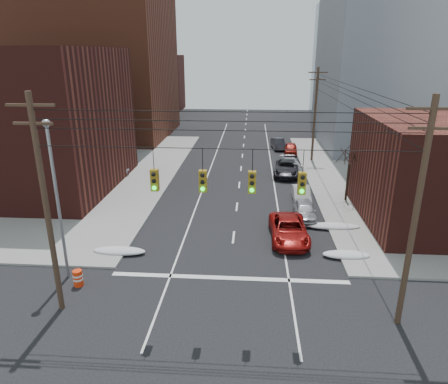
# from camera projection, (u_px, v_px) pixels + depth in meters

# --- Properties ---
(ground) EXTENTS (160.00, 160.00, 0.00)m
(ground) POSITION_uv_depth(u_px,v_px,m) (220.00, 358.00, 17.36)
(ground) COLOR black
(ground) RESTS_ON ground
(building_brick_tall) EXTENTS (24.00, 20.00, 30.00)m
(building_brick_tall) POSITION_uv_depth(u_px,v_px,m) (84.00, 35.00, 59.16)
(building_brick_tall) COLOR brown
(building_brick_tall) RESTS_ON ground
(building_brick_near) EXTENTS (20.00, 16.00, 13.00)m
(building_brick_near) POSITION_uv_depth(u_px,v_px,m) (5.00, 121.00, 37.37)
(building_brick_near) COLOR #451914
(building_brick_near) RESTS_ON ground
(building_brick_far) EXTENTS (22.00, 18.00, 12.00)m
(building_brick_far) POSITION_uv_depth(u_px,v_px,m) (128.00, 84.00, 86.75)
(building_brick_far) COLOR #451914
(building_brick_far) RESTS_ON ground
(building_office) EXTENTS (22.00, 20.00, 25.00)m
(building_office) POSITION_uv_depth(u_px,v_px,m) (410.00, 53.00, 53.18)
(building_office) COLOR gray
(building_office) RESTS_ON ground
(building_glass) EXTENTS (20.00, 18.00, 22.00)m
(building_glass) POSITION_uv_depth(u_px,v_px,m) (370.00, 61.00, 78.01)
(building_glass) COLOR gray
(building_glass) RESTS_ON ground
(utility_pole_left) EXTENTS (2.20, 0.28, 11.00)m
(utility_pole_left) POSITION_uv_depth(u_px,v_px,m) (46.00, 204.00, 18.83)
(utility_pole_left) COLOR #473323
(utility_pole_left) RESTS_ON ground
(utility_pole_right) EXTENTS (2.20, 0.28, 11.00)m
(utility_pole_right) POSITION_uv_depth(u_px,v_px,m) (416.00, 214.00, 17.71)
(utility_pole_right) COLOR #473323
(utility_pole_right) RESTS_ON ground
(utility_pole_far) EXTENTS (2.20, 0.28, 11.00)m
(utility_pole_far) POSITION_uv_depth(u_px,v_px,m) (315.00, 113.00, 46.88)
(utility_pole_far) COLOR #473323
(utility_pole_far) RESTS_ON ground
(traffic_signals) EXTENTS (17.00, 0.42, 2.02)m
(traffic_signals) POSITION_uv_depth(u_px,v_px,m) (227.00, 180.00, 17.78)
(traffic_signals) COLOR black
(traffic_signals) RESTS_ON ground
(street_light) EXTENTS (0.44, 0.44, 9.32)m
(street_light) POSITION_uv_depth(u_px,v_px,m) (56.00, 188.00, 21.80)
(street_light) COLOR gray
(street_light) RESTS_ON ground
(bare_tree) EXTENTS (2.09, 2.20, 4.93)m
(bare_tree) POSITION_uv_depth(u_px,v_px,m) (348.00, 177.00, 34.78)
(bare_tree) COLOR black
(bare_tree) RESTS_ON ground
(snow_nw) EXTENTS (3.50, 1.08, 0.42)m
(snow_nw) POSITION_uv_depth(u_px,v_px,m) (119.00, 251.00, 26.25)
(snow_nw) COLOR silver
(snow_nw) RESTS_ON ground
(snow_ne) EXTENTS (3.00, 1.08, 0.42)m
(snow_ne) POSITION_uv_depth(u_px,v_px,m) (346.00, 255.00, 25.74)
(snow_ne) COLOR silver
(snow_ne) RESTS_ON ground
(snow_east_far) EXTENTS (4.00, 1.08, 0.42)m
(snow_east_far) POSITION_uv_depth(u_px,v_px,m) (333.00, 226.00, 29.98)
(snow_east_far) COLOR silver
(snow_east_far) RESTS_ON ground
(red_pickup) EXTENTS (2.70, 5.58, 1.53)m
(red_pickup) POSITION_uv_depth(u_px,v_px,m) (289.00, 230.00, 28.08)
(red_pickup) COLOR maroon
(red_pickup) RESTS_ON ground
(parked_car_a) EXTENTS (1.68, 4.10, 1.39)m
(parked_car_a) POSITION_uv_depth(u_px,v_px,m) (305.00, 210.00, 31.66)
(parked_car_a) COLOR #B7B7BC
(parked_car_a) RESTS_ON ground
(parked_car_b) EXTENTS (1.49, 4.13, 1.35)m
(parked_car_b) POSITION_uv_depth(u_px,v_px,m) (301.00, 195.00, 35.21)
(parked_car_b) COLOR silver
(parked_car_b) RESTS_ON ground
(parked_car_c) EXTENTS (3.33, 5.99, 1.58)m
(parked_car_c) POSITION_uv_depth(u_px,v_px,m) (287.00, 168.00, 42.87)
(parked_car_c) COLOR black
(parked_car_c) RESTS_ON ground
(parked_car_d) EXTENTS (2.68, 5.19, 1.44)m
(parked_car_d) POSITION_uv_depth(u_px,v_px,m) (292.00, 166.00, 43.98)
(parked_car_d) COLOR #BABAC0
(parked_car_d) RESTS_ON ground
(parked_car_e) EXTENTS (1.97, 4.21, 1.40)m
(parked_car_e) POSITION_uv_depth(u_px,v_px,m) (291.00, 149.00, 51.99)
(parked_car_e) COLOR maroon
(parked_car_e) RESTS_ON ground
(parked_car_f) EXTENTS (2.03, 4.46, 1.42)m
(parked_car_f) POSITION_uv_depth(u_px,v_px,m) (278.00, 144.00, 54.68)
(parked_car_f) COLOR black
(parked_car_f) RESTS_ON ground
(lot_car_a) EXTENTS (4.67, 2.03, 1.49)m
(lot_car_a) POSITION_uv_depth(u_px,v_px,m) (80.00, 181.00, 38.36)
(lot_car_a) COLOR silver
(lot_car_a) RESTS_ON sidewalk_nw
(lot_car_b) EXTENTS (5.76, 4.39, 1.45)m
(lot_car_b) POSITION_uv_depth(u_px,v_px,m) (104.00, 169.00, 42.15)
(lot_car_b) COLOR silver
(lot_car_b) RESTS_ON sidewalk_nw
(lot_car_c) EXTENTS (4.54, 2.91, 1.22)m
(lot_car_c) POSITION_uv_depth(u_px,v_px,m) (74.00, 172.00, 41.67)
(lot_car_c) COLOR black
(lot_car_c) RESTS_ON sidewalk_nw
(lot_car_d) EXTENTS (4.68, 3.33, 1.48)m
(lot_car_d) POSITION_uv_depth(u_px,v_px,m) (79.00, 164.00, 44.19)
(lot_car_d) COLOR silver
(lot_car_d) RESTS_ON sidewalk_nw
(construction_barrel) EXTENTS (0.63, 0.63, 0.96)m
(construction_barrel) POSITION_uv_depth(u_px,v_px,m) (78.00, 278.00, 22.58)
(construction_barrel) COLOR red
(construction_barrel) RESTS_ON ground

